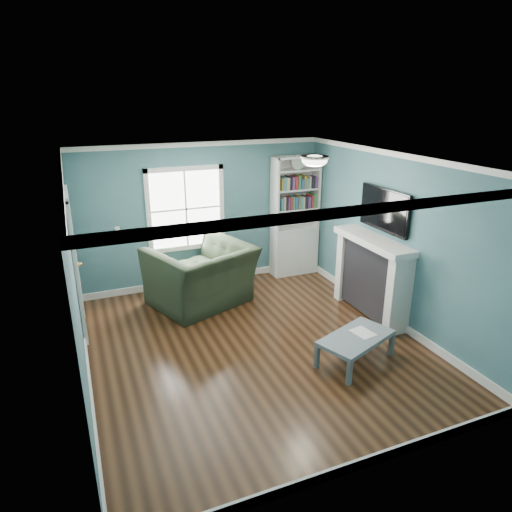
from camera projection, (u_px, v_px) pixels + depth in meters
name	position (u px, v px, depth m)	size (l,w,h in m)	color
floor	(255.00, 345.00, 6.50)	(5.00, 5.00, 0.00)	black
room_walls	(255.00, 239.00, 5.97)	(5.00, 5.00, 5.00)	#366068
trim	(255.00, 264.00, 6.08)	(4.50, 5.00, 2.60)	white
window	(186.00, 209.00, 8.06)	(1.40, 0.06, 1.50)	white
bookshelf	(294.00, 228.00, 8.82)	(0.90, 0.35, 2.31)	silver
fireplace	(372.00, 278.00, 7.21)	(0.44, 1.58, 1.30)	black
tv	(384.00, 210.00, 6.88)	(0.06, 1.10, 0.65)	black
door	(75.00, 264.00, 6.56)	(0.12, 0.98, 2.17)	silver
ceiling_fixture	(315.00, 160.00, 6.05)	(0.38, 0.38, 0.15)	white
light_switch	(117.00, 230.00, 7.72)	(0.08, 0.01, 0.12)	white
recliner	(201.00, 266.00, 7.55)	(1.55, 1.01, 1.36)	black
coffee_table	(356.00, 339.00, 6.01)	(1.17, 0.90, 0.38)	#535E64
paper_sheet	(363.00, 333.00, 6.07)	(0.24, 0.30, 0.00)	white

